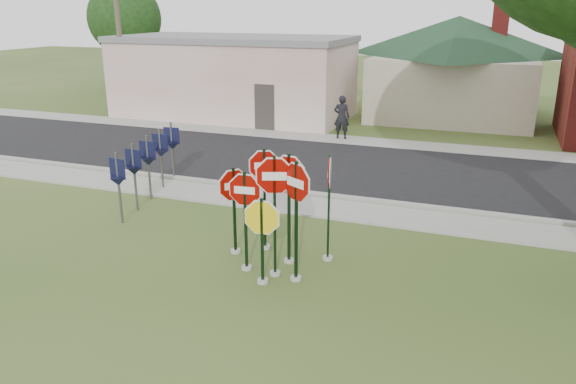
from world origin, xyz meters
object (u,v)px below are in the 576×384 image
at_px(stop_sign_yellow, 262,232).
at_px(stop_sign_left, 245,209).
at_px(stop_sign_center, 275,198).
at_px(utility_pole_near, 118,21).
at_px(pedestrian, 342,117).

height_order(stop_sign_yellow, stop_sign_left, stop_sign_left).
height_order(stop_sign_center, utility_pole_near, utility_pole_near).
distance_m(stop_sign_left, utility_pole_near, 19.77).
bearing_deg(pedestrian, stop_sign_center, 92.80).
height_order(utility_pole_near, pedestrian, utility_pole_near).
height_order(stop_sign_yellow, pedestrian, stop_sign_yellow).
height_order(stop_sign_center, stop_sign_left, stop_sign_center).
distance_m(stop_sign_yellow, stop_sign_left, 0.81).
relative_size(stop_sign_yellow, pedestrian, 1.05).
distance_m(stop_sign_center, utility_pole_near, 20.22).
bearing_deg(stop_sign_left, stop_sign_yellow, -38.71).
xyz_separation_m(stop_sign_center, stop_sign_yellow, (-0.11, -0.44, -0.62)).
height_order(stop_sign_center, stop_sign_yellow, stop_sign_center).
distance_m(stop_sign_yellow, pedestrian, 13.97).
xyz_separation_m(utility_pole_near, pedestrian, (11.93, -0.78, -3.95)).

